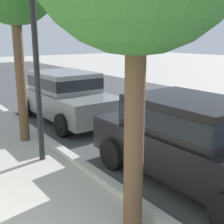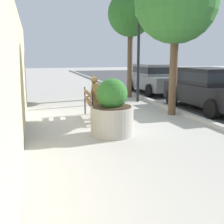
# 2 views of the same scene
# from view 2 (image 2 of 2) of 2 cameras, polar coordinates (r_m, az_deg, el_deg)

# --- Properties ---
(ground_plane) EXTENTS (80.00, 80.00, 0.00)m
(ground_plane) POSITION_cam_2_polar(r_m,az_deg,el_deg) (9.13, -2.01, -1.51)
(ground_plane) COLOR #ADA8A0
(curb_stone) EXTENTS (60.00, 0.20, 0.12)m
(curb_stone) POSITION_cam_2_polar(r_m,az_deg,el_deg) (10.19, 14.05, -0.16)
(curb_stone) COLOR #B2AFA8
(curb_stone) RESTS_ON ground
(building_wall_behind) EXTENTS (12.00, 0.50, 3.07)m
(building_wall_behind) POSITION_cam_2_polar(r_m,az_deg,el_deg) (7.19, -19.78, 6.78)
(building_wall_behind) COLOR #C6B78C
(building_wall_behind) RESTS_ON ground
(park_bench) EXTENTS (1.82, 0.63, 0.95)m
(park_bench) POSITION_cam_2_polar(r_m,az_deg,el_deg) (9.07, -3.72, 1.88)
(park_bench) COLOR brown
(park_bench) RESTS_ON ground
(bronze_statue_seated) EXTENTS (0.72, 0.79, 1.37)m
(bronze_statue_seated) POSITION_cam_2_polar(r_m,az_deg,el_deg) (9.20, -2.60, 2.81)
(bronze_statue_seated) COLOR olive
(bronze_statue_seated) RESTS_ON ground
(concrete_planter) EXTENTS (1.09, 1.09, 1.46)m
(concrete_planter) POSITION_cam_2_polar(r_m,az_deg,el_deg) (7.25, 0.00, 0.13)
(concrete_planter) COLOR #A8A399
(concrete_planter) RESTS_ON ground
(street_tree_near_bench) EXTENTS (2.13, 2.13, 5.01)m
(street_tree_near_bench) POSITION_cam_2_polar(r_m,az_deg,el_deg) (14.14, 3.72, 18.86)
(street_tree_near_bench) COLOR brown
(street_tree_near_bench) RESTS_ON ground
(street_tree_down_street) EXTENTS (2.73, 2.73, 5.11)m
(street_tree_down_street) POSITION_cam_2_polar(r_m,az_deg,el_deg) (10.05, 12.72, 20.76)
(street_tree_down_street) COLOR brown
(street_tree_down_street) RESTS_ON ground
(parked_car_grey) EXTENTS (4.13, 1.98, 1.56)m
(parked_car_grey) POSITION_cam_2_polar(r_m,az_deg,el_deg) (15.70, 8.35, 6.82)
(parked_car_grey) COLOR slate
(parked_car_grey) RESTS_ON ground
(parked_car_black) EXTENTS (4.13, 1.98, 1.56)m
(parked_car_black) POSITION_cam_2_polar(r_m,az_deg,el_deg) (11.28, 18.86, 4.66)
(parked_car_black) COLOR black
(parked_car_black) RESTS_ON ground
(lamp_post) EXTENTS (0.32, 0.32, 3.90)m
(lamp_post) POSITION_cam_2_polar(r_m,az_deg,el_deg) (12.61, 5.35, 13.63)
(lamp_post) COLOR black
(lamp_post) RESTS_ON ground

